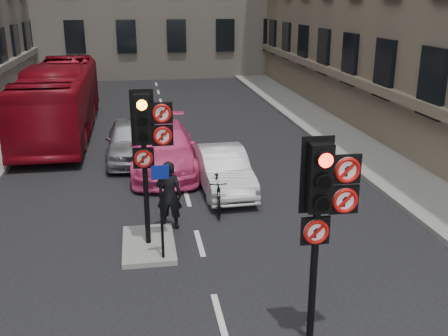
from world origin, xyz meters
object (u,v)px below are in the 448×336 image
object	(u,v)px
signal_near	(323,200)
signal_far	(147,135)
car_white	(223,170)
motorcyclist	(169,195)
bus_red	(60,100)
info_sign	(161,199)
car_silver	(131,140)
motorcycle	(218,194)
car_pink	(163,148)

from	to	relation	value
signal_near	signal_far	world-z (taller)	signal_far
car_white	motorcyclist	xyz separation A→B (m)	(-1.78, -2.51, 0.25)
signal_near	car_white	bearing A→B (deg)	92.59
bus_red	info_sign	xyz separation A→B (m)	(3.60, -12.08, 0.04)
car_silver	car_white	xyz separation A→B (m)	(2.74, -3.61, -0.09)
car_white	motorcycle	distance (m)	1.70
signal_near	signal_far	xyz separation A→B (m)	(-2.60, 4.00, 0.12)
signal_far	bus_red	world-z (taller)	signal_far
car_white	motorcycle	xyz separation A→B (m)	(-0.42, -1.64, -0.14)
car_pink	info_sign	bearing A→B (deg)	-92.19
signal_near	motorcycle	xyz separation A→B (m)	(-0.76, 5.88, -2.09)
car_white	bus_red	xyz separation A→B (m)	(-5.65, 7.76, 0.83)
signal_far	info_sign	size ratio (longest dim) A/B	1.67
car_silver	car_white	world-z (taller)	car_silver
signal_far	motorcyclist	xyz separation A→B (m)	(0.48, 1.01, -1.82)
car_silver	motorcyclist	xyz separation A→B (m)	(0.97, -6.11, 0.16)
bus_red	car_silver	bearing A→B (deg)	-55.11
car_silver	signal_far	bearing A→B (deg)	-85.97
motorcyclist	car_silver	bearing A→B (deg)	-67.96
car_pink	info_sign	world-z (taller)	info_sign
signal_near	bus_red	size ratio (longest dim) A/B	0.34
car_white	motorcyclist	distance (m)	3.08
signal_near	motorcycle	world-z (taller)	signal_near
car_white	info_sign	world-z (taller)	info_sign
info_sign	car_white	bearing A→B (deg)	57.55
bus_red	motorcycle	xyz separation A→B (m)	(5.22, -9.40, -0.98)
car_silver	motorcyclist	size ratio (longest dim) A/B	2.39
signal_near	motorcyclist	world-z (taller)	signal_near
bus_red	motorcycle	size ratio (longest dim) A/B	6.46
signal_near	info_sign	xyz separation A→B (m)	(-2.39, 3.19, -1.08)
signal_near	car_white	xyz separation A→B (m)	(-0.34, 7.51, -1.95)
bus_red	motorcyclist	world-z (taller)	bus_red
car_pink	bus_red	bearing A→B (deg)	126.81
motorcycle	motorcyclist	distance (m)	1.66
car_pink	info_sign	xyz separation A→B (m)	(-0.37, -6.57, 0.75)
car_pink	motorcyclist	size ratio (longest dim) A/B	2.94
car_white	signal_near	bearing A→B (deg)	-89.38
signal_near	car_silver	size ratio (longest dim) A/B	0.85
car_white	info_sign	bearing A→B (deg)	-117.29
car_pink	motorcycle	world-z (taller)	car_pink
car_silver	info_sign	bearing A→B (deg)	-84.83
bus_red	info_sign	bearing A→B (deg)	-73.49
info_sign	motorcycle	bearing A→B (deg)	51.72
signal_far	car_pink	bearing A→B (deg)	84.19
bus_red	signal_near	bearing A→B (deg)	-68.67
bus_red	motorcycle	bearing A→B (deg)	-61.00
car_silver	motorcycle	world-z (taller)	car_silver
motorcyclist	signal_near	bearing A→B (deg)	125.97
signal_far	info_sign	bearing A→B (deg)	-75.23
car_silver	motorcycle	distance (m)	5.74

